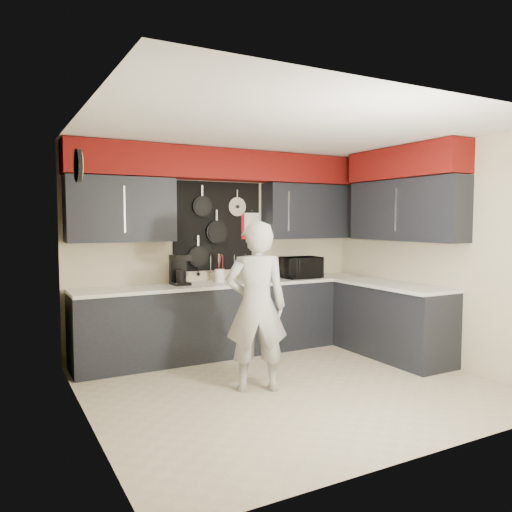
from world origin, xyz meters
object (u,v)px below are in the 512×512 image
microwave (301,267)px  utensil_crock (220,275)px  knife_block (249,272)px  coffee_maker (179,269)px  person (256,306)px

microwave → utensil_crock: 1.16m
knife_block → utensil_crock: 0.39m
knife_block → coffee_maker: 0.93m
utensil_crock → coffee_maker: coffee_maker is taller
utensil_crock → person: 1.48m
microwave → coffee_maker: 1.69m
microwave → person: size_ratio=0.31×
knife_block → coffee_maker: bearing=-171.8°
coffee_maker → person: (0.29, -1.43, -0.26)m
utensil_crock → knife_block: bearing=-11.6°
microwave → utensil_crock: microwave is taller
knife_block → person: bearing=-103.1°
coffee_maker → knife_block: bearing=-4.7°
utensil_crock → coffee_maker: bearing=-177.9°
knife_block → person: 1.53m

